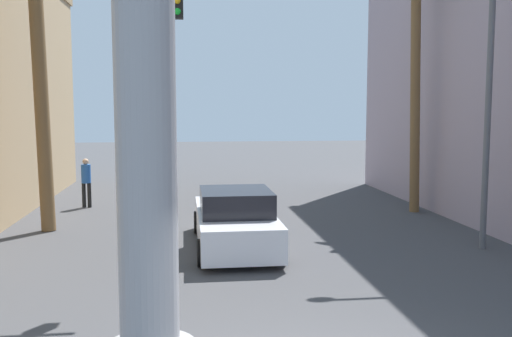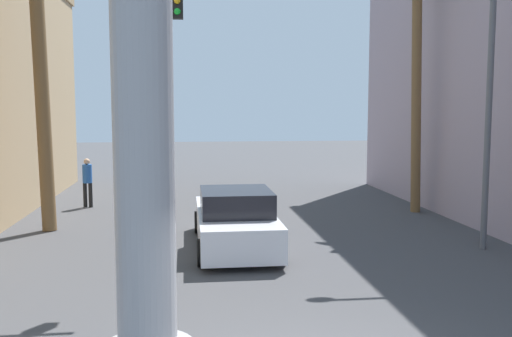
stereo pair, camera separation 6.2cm
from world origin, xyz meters
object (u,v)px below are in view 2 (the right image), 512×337
object	(u,v)px
car_lead	(235,221)
palm_tree_mid_left	(38,53)
palm_tree_mid_right	(419,48)
pedestrian_far_left	(87,179)
traffic_light_mast	(42,67)
street_lamp	(472,82)

from	to	relation	value
car_lead	palm_tree_mid_left	world-z (taller)	palm_tree_mid_left
palm_tree_mid_right	pedestrian_far_left	world-z (taller)	palm_tree_mid_right
traffic_light_mast	palm_tree_mid_left	size ratio (longest dim) A/B	0.70
street_lamp	car_lead	distance (m)	6.95
car_lead	palm_tree_mid_left	size ratio (longest dim) A/B	0.55
palm_tree_mid_left	pedestrian_far_left	size ratio (longest dim) A/B	5.09
palm_tree_mid_left	palm_tree_mid_right	size ratio (longest dim) A/B	1.01
traffic_light_mast	car_lead	distance (m)	6.02
traffic_light_mast	car_lead	xyz separation A→B (m)	(4.15, 2.21, -3.75)
street_lamp	traffic_light_mast	distance (m)	10.14
palm_tree_mid_right	pedestrian_far_left	distance (m)	12.59
street_lamp	palm_tree_mid_right	distance (m)	5.39
traffic_light_mast	palm_tree_mid_left	distance (m)	5.34
palm_tree_mid_right	palm_tree_mid_left	bearing A→B (deg)	-173.63
traffic_light_mast	street_lamp	bearing A→B (deg)	7.47
street_lamp	car_lead	bearing A→B (deg)	171.39
traffic_light_mast	palm_tree_mid_right	size ratio (longest dim) A/B	0.70
palm_tree_mid_right	traffic_light_mast	bearing A→B (deg)	-149.01
palm_tree_mid_right	pedestrian_far_left	xyz separation A→B (m)	(-11.46, 2.45, -4.61)
street_lamp	pedestrian_far_left	xyz separation A→B (m)	(-10.74, 7.60, -3.21)
traffic_light_mast	pedestrian_far_left	distance (m)	9.57
car_lead	traffic_light_mast	bearing A→B (deg)	-151.96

